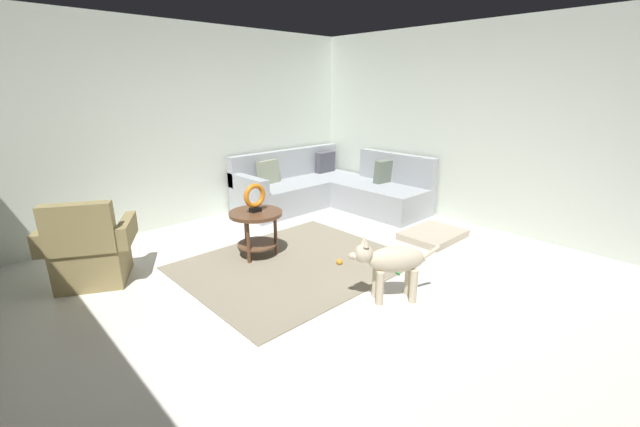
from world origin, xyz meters
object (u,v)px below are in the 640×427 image
armchair (90,253)px  torus_sculpture (255,197)px  sectional_couch (329,190)px  dog_bed_mat (433,235)px  dog_toy_bone (396,270)px  dog (391,262)px  side_table (256,222)px  dog_toy_ball (339,262)px

armchair → torus_sculpture: (1.57, -0.58, 0.39)m
sectional_couch → dog_bed_mat: size_ratio=2.81×
armchair → dog_toy_bone: bearing=-11.4°
dog → dog_toy_bone: (0.51, 0.29, -0.35)m
side_table → torus_sculpture: 0.29m
armchair → side_table: (1.57, -0.58, 0.09)m
armchair → dog_toy_ball: armchair is taller
dog → side_table: bearing=47.0°
dog_bed_mat → dog_toy_ball: 1.50m
armchair → dog_toy_bone: (2.38, -1.95, -0.29)m
sectional_couch → dog_toy_bone: 2.53m
side_table → dog_bed_mat: bearing=-28.7°
sectional_couch → dog_toy_bone: size_ratio=12.50×
dog → dog_toy_bone: size_ratio=3.96×
side_table → torus_sculpture: (0.00, 0.00, 0.29)m
armchair → dog_toy_bone: 3.10m
side_table → armchair: bearing=159.6°
dog_bed_mat → dog_toy_bone: (-1.17, -0.28, -0.01)m
dog_bed_mat → dog: bearing=-161.2°
side_table → torus_sculpture: size_ratio=1.84×
armchair → dog_bed_mat: armchair is taller
sectional_couch → dog_bed_mat: 1.95m
armchair → dog: size_ratio=1.39×
side_table → torus_sculpture: bearing=0.0°
dog_toy_ball → torus_sculpture: bearing=122.2°
sectional_couch → dog_toy_ball: 2.25m
side_table → torus_sculpture: torus_sculpture is taller
armchair → dog: bearing=-22.1°
dog_toy_ball → dog_toy_bone: bearing=-61.3°
sectional_couch → dog_bed_mat: bearing=-90.4°
dog_bed_mat → dog_toy_bone: dog_bed_mat is taller
armchair → torus_sculpture: 1.71m
side_table → dog: dog is taller
side_table → dog_bed_mat: 2.30m
sectional_couch → dog_toy_bone: sectional_couch is taller
side_table → dog_toy_ball: 1.04m
armchair → dog_bed_mat: 3.94m
torus_sculpture → dog: (0.31, -1.66, -0.33)m
dog_toy_ball → dog_toy_bone: dog_toy_ball is taller
torus_sculpture → dog_toy_bone: size_ratio=1.81×
dog_bed_mat → side_table: bearing=151.3°
dog_toy_ball → dog_bed_mat: bearing=-10.2°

